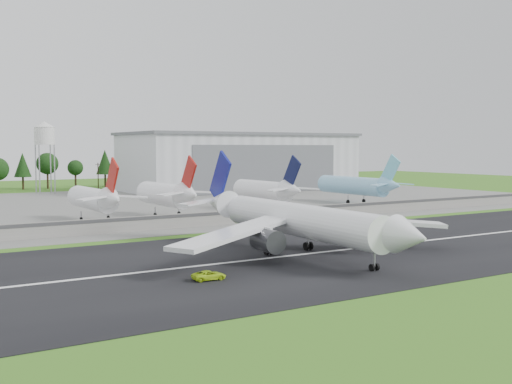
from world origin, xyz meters
TOP-DOWN VIEW (x-y plane):
  - ground at (0.00, 0.00)m, footprint 600.00×600.00m
  - runway at (0.00, 10.00)m, footprint 320.00×60.00m
  - runway_centerline at (0.00, 10.00)m, footprint 220.00×1.00m
  - apron at (0.00, 120.00)m, footprint 320.00×150.00m
  - blast_fence at (0.00, 54.99)m, footprint 240.00×0.61m
  - hangar_east at (75.00, 164.92)m, footprint 102.00×47.00m
  - water_tower at (-5.00, 185.00)m, footprint 8.40×8.40m
  - utility_poles at (0.00, 200.00)m, footprint 230.00×3.00m
  - treeline at (0.00, 215.00)m, footprint 320.00×16.00m
  - main_airliner at (-5.91, 9.56)m, footprint 57.21×59.21m
  - ground_vehicle at (-29.52, -0.44)m, footprint 5.07×2.62m
  - parked_jet_red_a at (-20.08, 76.55)m, footprint 7.36×31.29m
  - parked_jet_red_b at (-0.13, 76.59)m, footprint 7.36×31.29m
  - parked_jet_navy at (31.74, 76.58)m, footprint 7.36×31.29m
  - parked_jet_skyblue at (71.29, 81.58)m, footprint 7.36×37.29m

SIDE VIEW (x-z plane):
  - ground at x=0.00m, z-range 0.00..0.00m
  - utility_poles at x=0.00m, z-range -6.00..6.00m
  - treeline at x=0.00m, z-range -11.00..11.00m
  - runway at x=0.00m, z-range 0.00..0.10m
  - apron at x=0.00m, z-range 0.00..0.10m
  - runway_centerline at x=0.00m, z-range 0.10..0.12m
  - ground_vehicle at x=-29.52m, z-range 0.10..1.47m
  - blast_fence at x=0.00m, z-range 0.06..3.56m
  - main_airliner at x=-5.91m, z-range -4.19..13.98m
  - parked_jet_red_a at x=-20.08m, z-range -2.20..14.41m
  - parked_jet_skyblue at x=71.29m, z-range -2.15..14.67m
  - parked_jet_navy at x=31.74m, z-range -2.11..14.69m
  - parked_jet_red_b at x=-0.13m, z-range -2.06..14.85m
  - hangar_east at x=75.00m, z-range 0.03..25.23m
  - water_tower at x=-5.00m, z-range 9.85..39.25m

